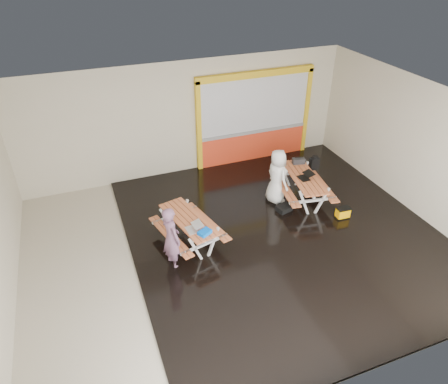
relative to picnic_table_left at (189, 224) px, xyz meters
name	(u,v)px	position (x,y,z in m)	size (l,w,h in m)	color
room	(238,184)	(1.07, -0.48, 1.18)	(10.02, 8.02, 3.52)	beige
deck	(282,232)	(2.32, -0.48, -0.54)	(7.50, 7.98, 0.05)	black
kiosk	(254,119)	(3.27, 3.45, 0.87)	(3.88, 0.16, 3.00)	#F0401F
picnic_table_left	(189,224)	(0.00, 0.00, 0.00)	(1.65, 2.09, 0.74)	#CD6837
picnic_table_right	(303,182)	(3.55, 0.70, 0.03)	(1.62, 2.15, 0.79)	#CD6837
person_left	(171,238)	(-0.57, -0.60, 0.21)	(0.58, 0.38, 1.58)	#77516C
person_right	(277,177)	(2.81, 0.89, 0.25)	(0.78, 0.51, 1.59)	white
laptop_left	(194,228)	(-0.01, -0.45, 0.22)	(0.39, 0.36, 0.15)	silver
laptop_right	(305,176)	(3.53, 0.60, 0.27)	(0.40, 0.35, 0.16)	black
blue_pouch	(205,232)	(0.18, -0.69, 0.21)	(0.29, 0.20, 0.08)	blue
toolbox	(299,161)	(3.78, 1.41, 0.30)	(0.39, 0.25, 0.21)	black
backpack	(314,163)	(4.31, 1.38, 0.15)	(0.26, 0.18, 0.43)	black
dark_case	(284,208)	(2.80, 0.34, -0.44)	(0.40, 0.30, 0.15)	black
fluke_bag	(343,213)	(4.09, -0.51, -0.37)	(0.37, 0.25, 0.31)	black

